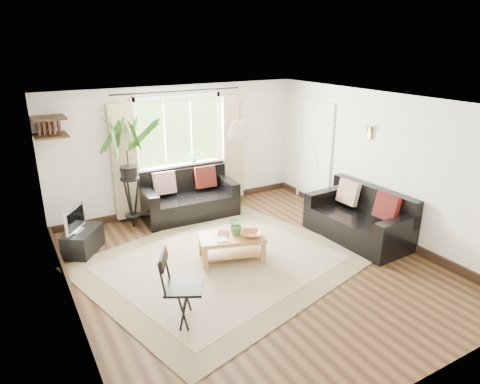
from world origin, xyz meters
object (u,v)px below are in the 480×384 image
sofa_right (358,216)px  coffee_table (232,248)px  tv_stand (83,241)px  palm_stand (129,174)px  sofa_back (189,196)px  folding_chair (184,288)px

sofa_right → coffee_table: 2.23m
tv_stand → palm_stand: 1.38m
sofa_back → sofa_right: (2.05, -2.32, 0.00)m
coffee_table → palm_stand: bearing=115.7°
sofa_back → palm_stand: 1.22m
coffee_table → palm_stand: palm_stand is taller
tv_stand → folding_chair: 2.56m
folding_chair → sofa_back: bearing=3.6°
palm_stand → sofa_back: bearing=-2.6°
sofa_back → folding_chair: bearing=-111.5°
tv_stand → folding_chair: size_ratio=0.77×
coffee_table → folding_chair: 1.64m
palm_stand → folding_chair: (-0.28, -3.02, -0.53)m
sofa_back → tv_stand: (-2.05, -0.52, -0.22)m
coffee_table → tv_stand: size_ratio=1.38×
tv_stand → sofa_back: bearing=-39.1°
sofa_right → palm_stand: (-3.12, 2.36, 0.58)m
sofa_back → coffee_table: sofa_back is taller
sofa_back → palm_stand: size_ratio=0.88×
sofa_back → coffee_table: size_ratio=1.79×
sofa_back → folding_chair: 3.27m
sofa_right → palm_stand: 3.96m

